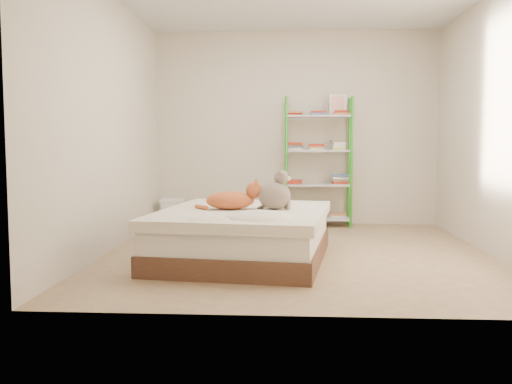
# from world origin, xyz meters

# --- Properties ---
(room) EXTENTS (3.81, 4.21, 2.61)m
(room) POSITION_xyz_m (0.00, 0.00, 1.30)
(room) COLOR tan
(room) RESTS_ON ground
(bed) EXTENTS (1.74, 2.06, 0.48)m
(bed) POSITION_xyz_m (-0.51, -0.37, 0.24)
(bed) COLOR brown
(bed) RESTS_ON ground
(orange_cat) EXTENTS (0.58, 0.37, 0.22)m
(orange_cat) POSITION_xyz_m (-0.63, -0.36, 0.59)
(orange_cat) COLOR #CC5325
(orange_cat) RESTS_ON bed
(grey_cat) EXTENTS (0.39, 0.35, 0.38)m
(grey_cat) POSITION_xyz_m (-0.21, -0.33, 0.67)
(grey_cat) COLOR #7E6854
(grey_cat) RESTS_ON bed
(shelf_unit) EXTENTS (0.88, 0.36, 1.74)m
(shelf_unit) POSITION_xyz_m (0.31, 1.88, 0.84)
(shelf_unit) COLOR green
(shelf_unit) RESTS_ON ground
(cardboard_box) EXTENTS (0.53, 0.53, 0.37)m
(cardboard_box) POSITION_xyz_m (-0.25, 1.24, 0.16)
(cardboard_box) COLOR #8F5F45
(cardboard_box) RESTS_ON ground
(white_bin) EXTENTS (0.32, 0.29, 0.35)m
(white_bin) POSITION_xyz_m (-1.65, 1.85, 0.18)
(white_bin) COLOR white
(white_bin) RESTS_ON ground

